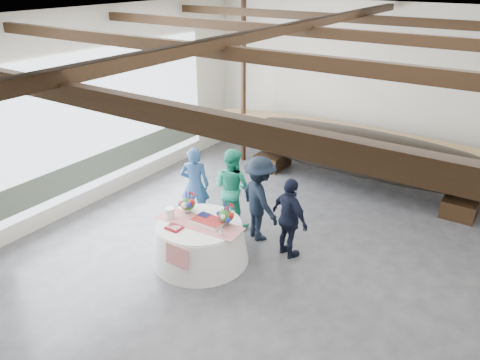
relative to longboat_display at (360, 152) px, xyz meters
The scene contains 13 objects.
floor 4.88m from the longboat_display, 90.29° to the right, with size 10.00×12.00×0.01m, color #3D3D42.
wall_back 1.75m from the longboat_display, 91.14° to the left, with size 10.00×0.02×4.50m, color silver.
wall_left 7.04m from the longboat_display, 136.48° to the right, with size 0.02×12.00×4.50m, color silver.
ceiling 5.91m from the longboat_display, 90.29° to the right, with size 10.00×12.00×0.01m, color white.
pavilion_structure 4.96m from the longboat_display, 90.35° to the right, with size 9.80×11.76×4.50m.
open_bay 6.29m from the longboat_display, 142.83° to the right, with size 0.03×7.00×3.20m.
longboat_display is the anchor object (origin of this frame).
banquet_table 5.04m from the longboat_display, 105.67° to the right, with size 1.89×1.89×0.81m.
tabletop_items 4.87m from the longboat_display, 106.47° to the right, with size 1.78×0.95×0.40m.
guest_woman_blue 4.36m from the longboat_display, 123.53° to the right, with size 0.64×0.42×1.75m, color navy.
guest_woman_teal 3.70m from the longboat_display, 116.22° to the right, with size 0.87×0.68×1.78m, color #1EA079.
guest_man_left 3.57m from the longboat_display, 103.29° to the right, with size 1.18×0.68×1.83m, color black.
guest_man_right 3.73m from the longboat_display, 89.73° to the right, with size 0.98×0.41×1.67m, color black.
Camera 1 is at (3.64, -6.04, 5.27)m, focal length 35.00 mm.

